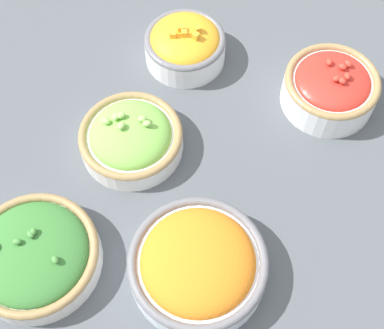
% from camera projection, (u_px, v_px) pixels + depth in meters
% --- Properties ---
extents(ground_plane, '(3.00, 3.00, 0.00)m').
position_uv_depth(ground_plane, '(192.00, 175.00, 0.77)').
color(ground_plane, '#4C5156').
extents(bowl_carrots, '(0.18, 0.18, 0.07)m').
position_uv_depth(bowl_carrots, '(198.00, 264.00, 0.67)').
color(bowl_carrots, silver).
rests_on(bowl_carrots, ground_plane).
extents(bowl_lettuce, '(0.15, 0.15, 0.07)m').
position_uv_depth(bowl_lettuce, '(131.00, 137.00, 0.77)').
color(bowl_lettuce, silver).
rests_on(bowl_lettuce, ground_plane).
extents(bowl_squash, '(0.13, 0.13, 0.07)m').
position_uv_depth(bowl_squash, '(185.00, 44.00, 0.84)').
color(bowl_squash, white).
rests_on(bowl_squash, ground_plane).
extents(bowl_broccoli, '(0.17, 0.17, 0.06)m').
position_uv_depth(bowl_broccoli, '(34.00, 255.00, 0.68)').
color(bowl_broccoli, silver).
rests_on(bowl_broccoli, ground_plane).
extents(bowl_cherry_tomatoes, '(0.14, 0.14, 0.07)m').
position_uv_depth(bowl_cherry_tomatoes, '(331.00, 87.00, 0.80)').
color(bowl_cherry_tomatoes, white).
rests_on(bowl_cherry_tomatoes, ground_plane).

